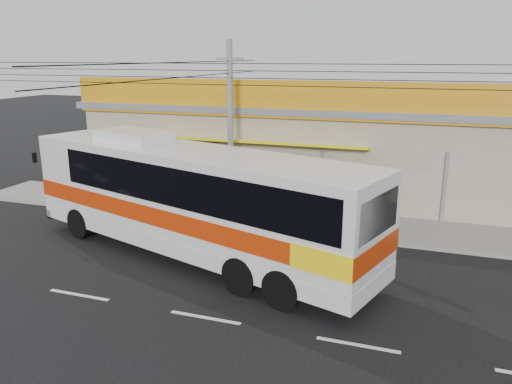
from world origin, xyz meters
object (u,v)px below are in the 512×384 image
at_px(motorbike_red, 116,198).
at_px(motorbike_dark, 151,191).
at_px(coach_bus, 196,196).
at_px(utility_pole, 230,73).

bearing_deg(motorbike_red, motorbike_dark, -26.27).
xyz_separation_m(motorbike_red, motorbike_dark, (0.94, 1.39, 0.04)).
height_order(coach_bus, motorbike_dark, coach_bus).
relative_size(motorbike_red, motorbike_dark, 1.06).
height_order(coach_bus, motorbike_red, coach_bus).
bearing_deg(motorbike_dark, utility_pole, -87.88).
relative_size(coach_bus, motorbike_red, 7.25).
distance_m(motorbike_dark, utility_pole, 6.88).
bearing_deg(motorbike_red, coach_bus, -114.06).
height_order(motorbike_red, motorbike_dark, motorbike_dark).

